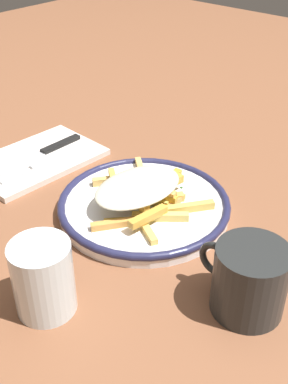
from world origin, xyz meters
The scene contains 8 objects.
ground_plane centered at (0.00, 0.00, 0.00)m, with size 2.60×2.60×0.00m, color brown.
plate centered at (0.00, 0.00, 0.01)m, with size 0.28×0.28×0.02m.
fries_heap centered at (0.00, 0.00, 0.04)m, with size 0.20×0.22×0.04m.
napkin centered at (0.26, 0.01, 0.01)m, with size 0.16×0.24×0.01m, color silver.
fork centered at (0.23, 0.03, 0.01)m, with size 0.03×0.18×0.01m.
knife centered at (0.26, 0.00, 0.01)m, with size 0.02×0.21×0.01m.
water_glass centered at (-0.04, 0.23, 0.05)m, with size 0.08×0.08×0.10m, color silver.
coffee_mug centered at (-0.23, 0.07, 0.05)m, with size 0.12×0.09×0.09m.
Camera 1 is at (-0.42, 0.48, 0.46)m, focal length 45.22 mm.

